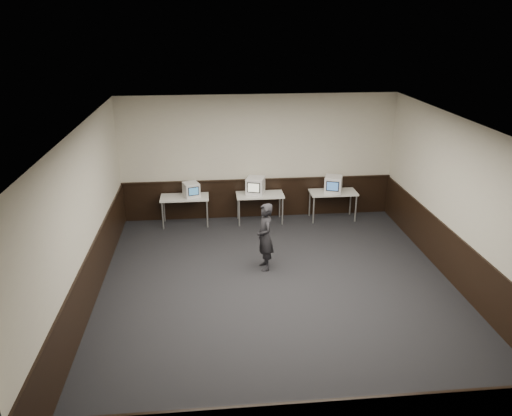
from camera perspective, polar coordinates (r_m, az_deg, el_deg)
The scene contains 17 objects.
floor at distance 9.73m, azimuth 2.72°, elevation -9.67°, with size 8.00×8.00×0.00m, color black.
ceiling at distance 8.55m, azimuth 3.09°, elevation 9.09°, with size 8.00×8.00×0.00m, color white.
back_wall at distance 12.79m, azimuth 0.27°, elevation 5.79°, with size 7.00×7.00×0.00m, color beige.
front_wall at distance 5.59m, azimuth 9.12°, elevation -16.38°, with size 7.00×7.00×0.00m, color beige.
left_wall at distance 9.20m, azimuth -19.22°, elevation -1.66°, with size 8.00×8.00×0.00m, color beige.
right_wall at distance 10.13m, azimuth 22.89°, elevation -0.10°, with size 8.00×8.00×0.00m, color beige.
wainscot_back at distance 13.10m, azimuth 0.27°, elevation 1.12°, with size 6.98×0.04×1.00m, color black.
wainscot_left at distance 9.65m, azimuth -18.33°, elevation -7.69°, with size 0.04×7.98×1.00m, color black.
wainscot_right at distance 10.53m, azimuth 21.95°, elevation -5.69°, with size 0.04×7.98×1.00m, color black.
wainscot_rail at distance 12.91m, azimuth 0.28°, elevation 3.26°, with size 6.98×0.06×0.04m, color black.
desk_left at distance 12.63m, azimuth -8.15°, elevation 1.00°, with size 1.20×0.60×0.75m.
desk_center at distance 12.68m, azimuth 0.45°, elevation 1.30°, with size 1.20×0.60×0.75m.
desk_right at distance 13.01m, azimuth 8.80°, elevation 1.56°, with size 1.20×0.60×0.75m.
emac_left at distance 12.53m, azimuth -7.41°, elevation 2.09°, with size 0.47×0.48×0.36m.
emac_center at distance 12.61m, azimuth -0.07°, elevation 2.57°, with size 0.55×0.56×0.43m.
emac_right at distance 12.87m, azimuth 8.83°, elevation 2.68°, with size 0.55×0.56×0.43m.
person at distance 10.29m, azimuth 1.03°, elevation -3.31°, with size 0.53×0.35×1.44m, color black.
Camera 1 is at (-1.28, -8.27, 4.97)m, focal length 35.00 mm.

